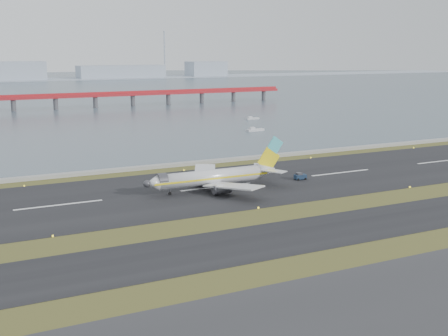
{
  "coord_description": "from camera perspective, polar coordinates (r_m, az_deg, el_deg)",
  "views": [
    {
      "loc": [
        -60.0,
        -98.69,
        34.99
      ],
      "look_at": [
        -1.61,
        22.0,
        6.81
      ],
      "focal_mm": 45.0,
      "sensor_mm": 36.0,
      "label": 1
    }
  ],
  "objects": [
    {
      "name": "ground",
      "position": [
        120.68,
        5.26,
        -5.04
      ],
      "size": [
        1000.0,
        1000.0,
        0.0
      ],
      "primitive_type": "plane",
      "color": "#374318",
      "rests_on": "ground"
    },
    {
      "name": "taxiway_strip",
      "position": [
        111.07,
        8.47,
        -6.6
      ],
      "size": [
        1000.0,
        18.0,
        0.1
      ],
      "primitive_type": "cube",
      "color": "black",
      "rests_on": "ground"
    },
    {
      "name": "runway_strip",
      "position": [
        146.22,
        -0.8,
        -1.96
      ],
      "size": [
        1000.0,
        45.0,
        0.1
      ],
      "primitive_type": "cube",
      "color": "black",
      "rests_on": "ground"
    },
    {
      "name": "seawall",
      "position": [
        173.12,
        -5.0,
        0.33
      ],
      "size": [
        1000.0,
        2.5,
        1.0
      ],
      "primitive_type": "cube",
      "color": "gray",
      "rests_on": "ground"
    },
    {
      "name": "bay_water",
      "position": [
        562.99,
        -19.83,
        7.61
      ],
      "size": [
        1400.0,
        800.0,
        1.3
      ],
      "primitive_type": "cube",
      "color": "#41515E",
      "rests_on": "ground"
    },
    {
      "name": "red_pier",
      "position": [
        358.82,
        -12.96,
        7.14
      ],
      "size": [
        260.0,
        5.0,
        10.2
      ],
      "color": "maroon",
      "rests_on": "ground"
    },
    {
      "name": "far_shoreline",
      "position": [
        723.03,
        -20.2,
        8.86
      ],
      "size": [
        1400.0,
        80.0,
        60.5
      ],
      "color": "#9AA7B6",
      "rests_on": "ground"
    },
    {
      "name": "airliner",
      "position": [
        142.75,
        -0.84,
        -0.89
      ],
      "size": [
        38.52,
        32.89,
        12.8
      ],
      "color": "silver",
      "rests_on": "ground"
    },
    {
      "name": "pushback_tug",
      "position": [
        155.74,
        7.74,
        -0.85
      ],
      "size": [
        3.34,
        2.12,
        2.06
      ],
      "rotation": [
        0.0,
        0.0,
        -0.08
      ],
      "color": "#16273E",
      "rests_on": "ground"
    },
    {
      "name": "workboat_near",
      "position": [
        248.45,
        3.14,
        3.9
      ],
      "size": [
        8.19,
        3.1,
        1.95
      ],
      "rotation": [
        0.0,
        0.0,
        0.07
      ],
      "color": "silver",
      "rests_on": "ground"
    },
    {
      "name": "workboat_far",
      "position": [
        290.89,
        2.87,
        5.05
      ],
      "size": [
        7.1,
        2.4,
        1.71
      ],
      "rotation": [
        0.0,
        0.0,
        0.03
      ],
      "color": "silver",
      "rests_on": "ground"
    }
  ]
}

